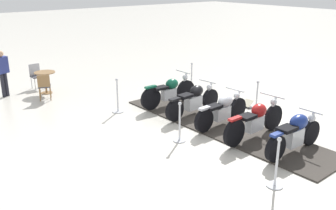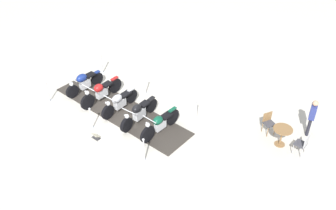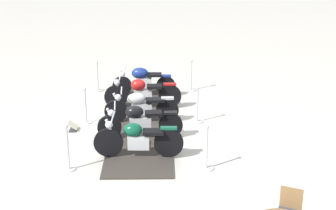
{
  "view_description": "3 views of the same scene",
  "coord_description": "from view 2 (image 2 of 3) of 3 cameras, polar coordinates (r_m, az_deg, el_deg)",
  "views": [
    {
      "loc": [
        6.75,
        -7.29,
        3.99
      ],
      "look_at": [
        -0.83,
        -1.25,
        0.67
      ],
      "focal_mm": 40.22,
      "sensor_mm": 36.0,
      "label": 1
    },
    {
      "loc": [
        -10.1,
        8.26,
        9.9
      ],
      "look_at": [
        -2.1,
        -0.71,
        0.95
      ],
      "focal_mm": 40.51,
      "sensor_mm": 36.0,
      "label": 2
    },
    {
      "loc": [
        -13.06,
        -0.87,
        5.28
      ],
      "look_at": [
        -1.03,
        -0.75,
        0.9
      ],
      "focal_mm": 53.18,
      "sensor_mm": 36.0,
      "label": 3
    }
  ],
  "objects": [
    {
      "name": "ground_plane",
      "position": [
        16.38,
        -7.16,
        -0.84
      ],
      "size": [
        80.0,
        80.0,
        0.0
      ],
      "primitive_type": "plane",
      "color": "beige"
    },
    {
      "name": "display_platform",
      "position": [
        16.37,
        -7.16,
        -0.79
      ],
      "size": [
        6.79,
        1.82,
        0.04
      ],
      "primitive_type": "cube",
      "rotation": [
        0.0,
        0.0,
        -3.11
      ],
      "color": "#38332D",
      "rests_on": "ground_plane"
    },
    {
      "name": "motorcycle_navy",
      "position": [
        17.54,
        -12.54,
        3.4
      ],
      "size": [
        0.62,
        2.04,
        0.92
      ],
      "rotation": [
        0.0,
        0.0,
        -4.71
      ],
      "color": "black",
      "rests_on": "display_platform"
    },
    {
      "name": "motorcycle_maroon",
      "position": [
        16.78,
        -10.08,
        2.03
      ],
      "size": [
        0.76,
        2.33,
        1.02
      ],
      "rotation": [
        0.0,
        0.0,
        -4.67
      ],
      "color": "black",
      "rests_on": "display_platform"
    },
    {
      "name": "motorcycle_chrome",
      "position": [
        16.08,
        -7.36,
        0.48
      ],
      "size": [
        0.63,
        2.09,
        0.94
      ],
      "rotation": [
        0.0,
        0.0,
        -4.64
      ],
      "color": "black",
      "rests_on": "display_platform"
    },
    {
      "name": "motorcycle_black",
      "position": [
        15.41,
        -4.43,
        -1.14
      ],
      "size": [
        0.65,
        2.22,
        0.92
      ],
      "rotation": [
        0.0,
        0.0,
        -4.61
      ],
      "color": "black",
      "rests_on": "display_platform"
    },
    {
      "name": "motorcycle_forest",
      "position": [
        14.78,
        -1.26,
        -2.79
      ],
      "size": [
        0.68,
        2.14,
        1.03
      ],
      "rotation": [
        0.0,
        0.0,
        -4.71
      ],
      "color": "black",
      "rests_on": "display_platform"
    },
    {
      "name": "stanchion_left_front",
      "position": [
        18.87,
        -9.88,
        5.61
      ],
      "size": [
        0.34,
        0.34,
        1.07
      ],
      "color": "silver",
      "rests_on": "ground_plane"
    },
    {
      "name": "stanchion_left_mid",
      "position": [
        17.06,
        -3.47,
        2.52
      ],
      "size": [
        0.33,
        0.33,
        1.05
      ],
      "color": "silver",
      "rests_on": "ground_plane"
    },
    {
      "name": "stanchion_right_front",
      "position": [
        17.4,
        -17.54,
        1.33
      ],
      "size": [
        0.34,
        0.34,
        1.04
      ],
      "color": "silver",
      "rests_on": "ground_plane"
    },
    {
      "name": "stanchion_right_rear",
      "position": [
        13.71,
        -3.62,
        -7.3
      ],
      "size": [
        0.29,
        0.29,
        1.11
      ],
      "color": "silver",
      "rests_on": "ground_plane"
    },
    {
      "name": "stanchion_left_rear",
      "position": [
        15.59,
        4.27,
        -1.38
      ],
      "size": [
        0.36,
        0.36,
        1.07
      ],
      "color": "silver",
      "rests_on": "ground_plane"
    },
    {
      "name": "stanchion_right_mid",
      "position": [
        15.41,
        -11.44,
        -2.52
      ],
      "size": [
        0.32,
        0.32,
        1.05
      ],
      "color": "silver",
      "rests_on": "ground_plane"
    },
    {
      "name": "info_placard",
      "position": [
        15.11,
        -10.78,
        -4.7
      ],
      "size": [
        0.35,
        0.26,
        0.24
      ],
      "rotation": [
        0.0,
        0.0,
        0.03
      ],
      "color": "#333338",
      "rests_on": "ground_plane"
    },
    {
      "name": "cafe_table",
      "position": [
        14.86,
        16.8,
        -4.03
      ],
      "size": [
        0.73,
        0.73,
        0.78
      ],
      "color": "olive",
      "rests_on": "ground_plane"
    },
    {
      "name": "cafe_chair_near_table",
      "position": [
        15.36,
        14.89,
        -2.43
      ],
      "size": [
        0.53,
        0.53,
        0.89
      ],
      "rotation": [
        0.0,
        0.0,
        2.73
      ],
      "color": "olive",
      "rests_on": "ground_plane"
    },
    {
      "name": "cafe_chair_across_table",
      "position": [
        14.72,
        19.61,
        -5.47
      ],
      "size": [
        0.41,
        0.41,
        0.92
      ],
      "rotation": [
        0.0,
        0.0,
        0.03
      ],
      "color": "#B7B7BC",
      "rests_on": "ground_plane"
    },
    {
      "name": "bystander_person",
      "position": [
        15.47,
        20.87,
        -1.39
      ],
      "size": [
        0.34,
        0.45,
        1.63
      ],
      "rotation": [
        0.0,
        0.0,
        0.32
      ],
      "color": "#23232D",
      "rests_on": "ground_plane"
    }
  ]
}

